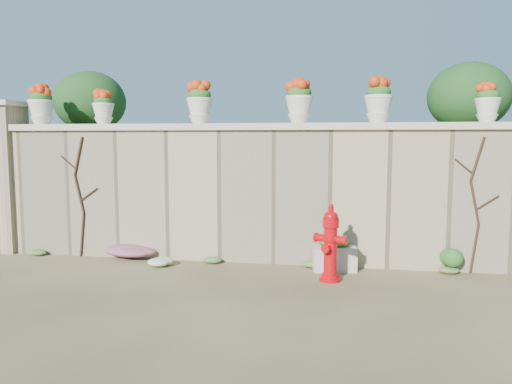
# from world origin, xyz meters

# --- Properties ---
(ground) EXTENTS (80.00, 80.00, 0.00)m
(ground) POSITION_xyz_m (0.00, 0.00, 0.00)
(ground) COLOR brown
(ground) RESTS_ON ground
(stone_wall) EXTENTS (8.00, 0.40, 2.00)m
(stone_wall) POSITION_xyz_m (0.00, 1.80, 1.00)
(stone_wall) COLOR #9A8967
(stone_wall) RESTS_ON ground
(wall_cap) EXTENTS (8.10, 0.52, 0.10)m
(wall_cap) POSITION_xyz_m (0.00, 1.80, 2.05)
(wall_cap) COLOR beige
(wall_cap) RESTS_ON stone_wall
(gate_pillar) EXTENTS (0.72, 0.72, 2.48)m
(gate_pillar) POSITION_xyz_m (-4.15, 1.80, 1.26)
(gate_pillar) COLOR #9A8967
(gate_pillar) RESTS_ON ground
(raised_fill) EXTENTS (9.00, 6.00, 2.00)m
(raised_fill) POSITION_xyz_m (0.00, 5.00, 1.00)
(raised_fill) COLOR #384C23
(raised_fill) RESTS_ON ground
(back_shrub_left) EXTENTS (1.30, 1.30, 1.10)m
(back_shrub_left) POSITION_xyz_m (-3.20, 3.00, 2.55)
(back_shrub_left) COLOR #143814
(back_shrub_left) RESTS_ON raised_fill
(back_shrub_right) EXTENTS (1.30, 1.30, 1.10)m
(back_shrub_right) POSITION_xyz_m (3.40, 3.00, 2.55)
(back_shrub_right) COLOR #143814
(back_shrub_right) RESTS_ON raised_fill
(vine_left) EXTENTS (0.60, 0.04, 1.91)m
(vine_left) POSITION_xyz_m (-2.67, 1.58, 0.99)
(vine_left) COLOR black
(vine_left) RESTS_ON ground
(vine_right) EXTENTS (0.60, 0.04, 1.91)m
(vine_right) POSITION_xyz_m (3.23, 1.58, 0.99)
(vine_right) COLOR black
(vine_right) RESTS_ON ground
(fire_hydrant) EXTENTS (0.44, 0.31, 1.02)m
(fire_hydrant) POSITION_xyz_m (1.27, 0.87, 0.51)
(fire_hydrant) COLOR #B6070B
(fire_hydrant) RESTS_ON ground
(planter_box) EXTENTS (0.65, 0.44, 0.50)m
(planter_box) POSITION_xyz_m (1.32, 1.42, 0.23)
(planter_box) COLOR beige
(planter_box) RESTS_ON ground
(green_shrub) EXTENTS (0.53, 0.48, 0.51)m
(green_shrub) POSITION_xyz_m (2.91, 1.55, 0.25)
(green_shrub) COLOR #1E5119
(green_shrub) RESTS_ON ground
(magenta_clump) EXTENTS (1.02, 0.68, 0.27)m
(magenta_clump) POSITION_xyz_m (-1.72, 1.55, 0.14)
(magenta_clump) COLOR #BC2584
(magenta_clump) RESTS_ON ground
(white_flowers) EXTENTS (0.44, 0.35, 0.16)m
(white_flowers) POSITION_xyz_m (-1.18, 1.20, 0.08)
(white_flowers) COLOR white
(white_flowers) RESTS_ON ground
(urn_pot_0) EXTENTS (0.40, 0.40, 0.63)m
(urn_pot_0) POSITION_xyz_m (-3.42, 1.80, 2.41)
(urn_pot_0) COLOR beige
(urn_pot_0) RESTS_ON wall_cap
(urn_pot_1) EXTENTS (0.34, 0.34, 0.53)m
(urn_pot_1) POSITION_xyz_m (-2.34, 1.80, 2.36)
(urn_pot_1) COLOR beige
(urn_pot_1) RESTS_ON wall_cap
(urn_pot_2) EXTENTS (0.40, 0.40, 0.63)m
(urn_pot_2) POSITION_xyz_m (-0.76, 1.80, 2.41)
(urn_pot_2) COLOR beige
(urn_pot_2) RESTS_ON wall_cap
(urn_pot_3) EXTENTS (0.41, 0.41, 0.64)m
(urn_pot_3) POSITION_xyz_m (0.77, 1.80, 2.42)
(urn_pot_3) COLOR beige
(urn_pot_3) RESTS_ON wall_cap
(urn_pot_4) EXTENTS (0.41, 0.41, 0.64)m
(urn_pot_4) POSITION_xyz_m (1.90, 1.80, 2.41)
(urn_pot_4) COLOR beige
(urn_pot_4) RESTS_ON wall_cap
(urn_pot_5) EXTENTS (0.34, 0.34, 0.54)m
(urn_pot_5) POSITION_xyz_m (3.38, 1.80, 2.37)
(urn_pot_5) COLOR beige
(urn_pot_5) RESTS_ON wall_cap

